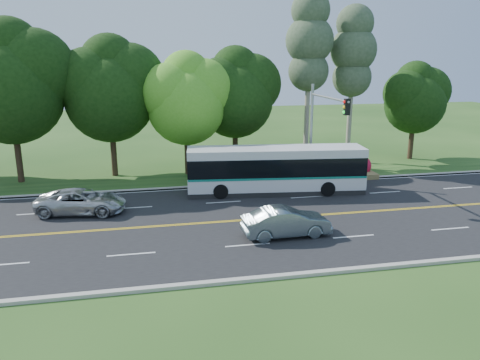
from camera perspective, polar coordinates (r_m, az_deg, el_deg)
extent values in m
plane|color=#244A18|center=(26.12, 0.35, -4.96)|extent=(120.00, 120.00, 0.00)
cube|color=black|center=(26.11, 0.35, -4.94)|extent=(60.00, 14.00, 0.02)
cube|color=#ACA89B|center=(32.80, -2.23, -0.69)|extent=(60.00, 0.30, 0.15)
cube|color=#ACA89B|center=(19.70, 4.73, -11.66)|extent=(60.00, 0.30, 0.15)
cube|color=#244A18|center=(34.57, -2.73, 0.08)|extent=(60.00, 4.00, 0.10)
cube|color=gold|center=(26.04, 0.38, -4.97)|extent=(57.00, 0.10, 0.00)
cube|color=gold|center=(26.18, 0.31, -4.86)|extent=(57.00, 0.10, 0.00)
cube|color=silver|center=(23.26, -26.95, -9.17)|extent=(2.20, 0.12, 0.00)
cube|color=silver|center=(22.38, -13.12, -8.80)|extent=(2.20, 0.12, 0.00)
cube|color=silver|center=(22.82, 0.94, -7.91)|extent=(2.20, 0.12, 0.00)
cube|color=silver|center=(24.52, 13.67, -6.69)|extent=(2.20, 0.12, 0.00)
cube|color=silver|center=(27.25, 24.26, -5.42)|extent=(2.20, 0.12, 0.00)
cube|color=silver|center=(29.62, -23.55, -3.77)|extent=(2.20, 0.12, 0.00)
cube|color=silver|center=(28.94, -12.84, -3.30)|extent=(2.20, 0.12, 0.00)
cube|color=silver|center=(29.28, -2.03, -2.71)|extent=(2.20, 0.12, 0.00)
cube|color=silver|center=(30.63, 8.18, -2.06)|extent=(2.20, 0.12, 0.00)
cube|color=silver|center=(32.85, 17.26, -1.43)|extent=(2.20, 0.12, 0.00)
cube|color=silver|center=(35.79, 25.01, -0.86)|extent=(2.20, 0.12, 0.00)
cube|color=silver|center=(32.53, -2.14, -0.91)|extent=(57.00, 0.12, 0.00)
cube|color=silver|center=(19.98, 4.49, -11.42)|extent=(57.00, 0.12, 0.00)
cylinder|color=black|center=(36.80, -25.39, 2.64)|extent=(0.44, 0.44, 3.96)
sphere|color=black|center=(36.24, -26.18, 9.60)|extent=(7.20, 7.20, 7.20)
sphere|color=black|center=(36.10, -23.79, 12.15)|extent=(5.76, 5.76, 5.76)
sphere|color=black|center=(36.52, -26.36, 13.88)|extent=(4.68, 4.68, 4.68)
cylinder|color=black|center=(36.80, -15.14, 3.28)|extent=(0.44, 0.44, 3.60)
sphere|color=black|center=(36.24, -15.58, 9.66)|extent=(6.60, 6.60, 6.60)
sphere|color=black|center=(36.39, -13.32, 11.91)|extent=(5.28, 5.28, 5.28)
sphere|color=black|center=(36.08, -17.86, 11.31)|extent=(4.95, 4.95, 4.95)
sphere|color=black|center=(36.52, -15.65, 13.58)|extent=(4.29, 4.29, 4.29)
cylinder|color=black|center=(35.91, -6.42, 3.14)|extent=(0.44, 0.44, 3.24)
sphere|color=#51A422|center=(35.36, -6.59, 8.94)|extent=(5.80, 5.80, 5.80)
sphere|color=#51A422|center=(35.69, -4.56, 10.91)|extent=(4.64, 4.64, 4.64)
sphere|color=#51A422|center=(34.99, -8.53, 10.48)|extent=(4.35, 4.35, 4.35)
sphere|color=#51A422|center=(35.61, -6.59, 12.49)|extent=(3.77, 3.77, 3.77)
cylinder|color=black|center=(37.90, -0.59, 3.98)|extent=(0.44, 0.44, 3.42)
sphere|color=black|center=(37.37, -0.61, 9.73)|extent=(6.00, 6.00, 6.00)
sphere|color=black|center=(37.85, 1.35, 11.61)|extent=(4.80, 4.80, 4.80)
sphere|color=black|center=(36.88, -2.42, 11.29)|extent=(4.50, 4.50, 4.50)
sphere|color=black|center=(37.65, -0.58, 13.20)|extent=(3.90, 3.90, 3.90)
cylinder|color=gray|center=(39.01, 8.19, 8.88)|extent=(0.40, 0.40, 9.80)
sphere|color=#364B2F|center=(38.83, 8.34, 12.99)|extent=(3.23, 3.23, 3.23)
sphere|color=#364B2F|center=(38.83, 8.48, 16.50)|extent=(3.80, 3.80, 3.80)
sphere|color=#364B2F|center=(38.97, 8.61, 19.80)|extent=(3.04, 3.04, 3.04)
cylinder|color=gray|center=(41.02, 13.26, 8.44)|extent=(0.40, 0.40, 9.10)
sphere|color=#364B2F|center=(40.83, 13.48, 12.06)|extent=(3.23, 3.23, 3.23)
sphere|color=#364B2F|center=(40.79, 13.67, 15.16)|extent=(3.80, 3.80, 3.80)
sphere|color=#364B2F|center=(40.87, 13.86, 18.07)|extent=(3.04, 3.04, 3.04)
cylinder|color=black|center=(44.25, 20.13, 4.41)|extent=(0.44, 0.44, 3.06)
sphere|color=black|center=(43.82, 20.52, 8.72)|extent=(5.20, 5.20, 5.20)
sphere|color=black|center=(44.62, 21.74, 10.05)|extent=(4.16, 4.16, 4.16)
sphere|color=black|center=(43.04, 19.58, 9.93)|extent=(3.90, 3.90, 3.90)
sphere|color=black|center=(44.08, 20.59, 11.30)|extent=(3.38, 3.38, 3.38)
sphere|color=#A50D2E|center=(34.21, 2.43, 1.13)|extent=(1.50, 1.50, 1.50)
sphere|color=#A50D2E|center=(34.46, 4.05, 1.21)|extent=(1.50, 1.50, 1.50)
sphere|color=#A50D2E|center=(34.74, 5.64, 1.29)|extent=(1.50, 1.50, 1.50)
sphere|color=#A50D2E|center=(35.04, 7.20, 1.36)|extent=(1.50, 1.50, 1.50)
sphere|color=#A50D2E|center=(35.37, 8.74, 1.43)|extent=(1.50, 1.50, 1.50)
sphere|color=#A50D2E|center=(35.72, 10.24, 1.50)|extent=(1.50, 1.50, 1.50)
sphere|color=#A50D2E|center=(36.10, 11.72, 1.56)|extent=(1.50, 1.50, 1.50)
sphere|color=#A50D2E|center=(36.50, 13.17, 1.63)|extent=(1.50, 1.50, 1.50)
sphere|color=#A50D2E|center=(36.93, 14.58, 1.69)|extent=(1.50, 1.50, 1.50)
cube|color=brown|center=(35.93, 13.64, 0.49)|extent=(3.50, 1.40, 0.40)
cylinder|color=#989CA1|center=(33.84, 8.65, 5.58)|extent=(0.20, 0.20, 7.00)
cylinder|color=#989CA1|center=(30.72, 10.78, 9.83)|extent=(0.14, 6.00, 0.14)
cube|color=black|center=(28.19, 12.91, 8.67)|extent=(0.32, 0.28, 0.95)
sphere|color=red|center=(28.09, 12.62, 9.29)|extent=(0.18, 0.18, 0.18)
sphere|color=yellow|center=(28.12, 12.59, 8.68)|extent=(0.18, 0.18, 0.18)
sphere|color=#19D833|center=(28.15, 12.55, 8.07)|extent=(0.18, 0.18, 0.18)
cube|color=silver|center=(31.25, 4.35, -0.05)|extent=(11.83, 3.78, 0.96)
cube|color=black|center=(30.99, 4.39, 1.88)|extent=(11.77, 3.82, 1.20)
cube|color=silver|center=(30.81, 4.42, 3.46)|extent=(11.83, 3.78, 0.54)
cube|color=#0C705F|center=(31.15, 4.37, 0.70)|extent=(11.77, 3.83, 0.14)
cube|color=black|center=(30.58, -6.36, 1.83)|extent=(0.32, 2.26, 1.65)
cube|color=#19E54C|center=(30.39, -6.39, 3.54)|extent=(0.22, 1.48, 0.21)
cube|color=black|center=(31.43, 4.33, -1.20)|extent=(11.81, 3.68, 0.34)
cylinder|color=black|center=(29.86, -2.36, -1.40)|extent=(0.99, 0.38, 0.97)
cylinder|color=black|center=(32.08, -2.56, -0.25)|extent=(0.99, 0.38, 0.97)
cylinder|color=black|center=(30.95, 10.64, -1.06)|extent=(0.99, 0.38, 0.97)
cylinder|color=black|center=(33.10, 9.59, 0.03)|extent=(0.99, 0.38, 0.97)
imported|color=slate|center=(23.77, 5.65, -5.13)|extent=(4.53, 1.74, 1.47)
imported|color=#B5B8BA|center=(28.60, -18.79, -2.48)|extent=(5.36, 3.10, 1.40)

